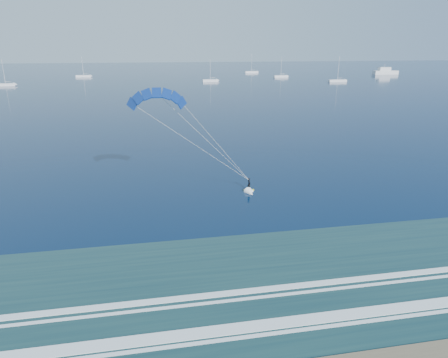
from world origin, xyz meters
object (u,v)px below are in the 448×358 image
sailboat_5 (281,76)px  sailboat_6 (337,81)px  kitesurfer_rig (208,142)px  sailboat_1 (6,85)px  sailboat_2 (84,76)px  sailboat_4 (251,72)px  motor_yacht (385,72)px  sailboat_3 (210,80)px

sailboat_5 → sailboat_6: 39.49m
kitesurfer_rig → sailboat_6: size_ratio=1.26×
sailboat_1 → sailboat_2: bearing=61.0°
sailboat_1 → sailboat_4: 151.59m
motor_yacht → sailboat_6: bearing=-139.9°
sailboat_4 → sailboat_6: sailboat_6 is taller
sailboat_2 → sailboat_6: sailboat_6 is taller
sailboat_2 → sailboat_4: 109.03m
kitesurfer_rig → sailboat_1: 176.06m
sailboat_3 → sailboat_4: (38.06, 63.51, 0.00)m
kitesurfer_rig → sailboat_2: 215.27m
kitesurfer_rig → sailboat_2: kitesurfer_rig is taller
sailboat_5 → sailboat_3: bearing=-154.5°
kitesurfer_rig → sailboat_2: (-43.96, 210.62, -6.88)m
sailboat_2 → motor_yacht: bearing=-3.3°
sailboat_5 → kitesurfer_rig: bearing=-110.6°
sailboat_3 → sailboat_4: size_ratio=0.93×
kitesurfer_rig → sailboat_3: bearing=81.3°
sailboat_3 → sailboat_4: bearing=59.1°
sailboat_2 → sailboat_4: (107.36, 19.00, 0.00)m
sailboat_6 → sailboat_2: bearing=156.7°
kitesurfer_rig → sailboat_6: 177.63m
kitesurfer_rig → sailboat_5: size_ratio=1.40×
sailboat_1 → sailboat_6: (161.36, -7.55, 0.00)m
sailboat_2 → sailboat_6: (133.71, -57.49, 0.01)m
sailboat_2 → sailboat_6: 145.54m
sailboat_1 → kitesurfer_rig: bearing=-66.0°
motor_yacht → sailboat_1: (-216.77, -39.17, -1.09)m
motor_yacht → sailboat_1: sailboat_1 is taller
sailboat_5 → sailboat_6: size_ratio=0.90×
kitesurfer_rig → sailboat_5: kitesurfer_rig is taller
kitesurfer_rig → motor_yacht: bearing=54.0°
sailboat_2 → sailboat_3: 82.36m
sailboat_2 → sailboat_5: 116.85m
motor_yacht → sailboat_3: (-119.82, -33.75, -1.10)m
sailboat_4 → sailboat_5: bearing=-80.2°
kitesurfer_rig → sailboat_6: kitesurfer_rig is taller
sailboat_4 → sailboat_5: sailboat_4 is taller
kitesurfer_rig → sailboat_3: 168.17m
sailboat_2 → sailboat_6: bearing=-23.3°
sailboat_1 → sailboat_5: bearing=10.7°
motor_yacht → sailboat_3: 124.49m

